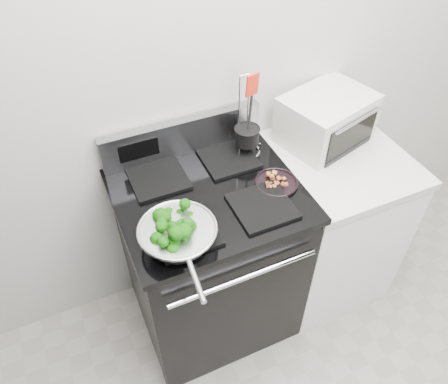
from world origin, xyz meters
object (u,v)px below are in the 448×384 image
utensil_holder (247,140)px  skillet (178,234)px  bacon_plate (277,181)px  gas_range (211,258)px  toaster_oven (326,119)px

utensil_holder → skillet: bearing=-154.7°
bacon_plate → utensil_holder: (-0.02, 0.25, 0.06)m
gas_range → bacon_plate: gas_range is taller
skillet → toaster_oven: toaster_oven is taller
bacon_plate → utensil_holder: size_ratio=0.46×
skillet → gas_range: bearing=49.3°
gas_range → utensil_holder: (0.27, 0.18, 0.53)m
gas_range → skillet: (-0.21, -0.21, 0.51)m
skillet → toaster_oven: bearing=26.4°
gas_range → toaster_oven: bearing=12.6°
gas_range → toaster_oven: (0.68, 0.15, 0.55)m
gas_range → skillet: size_ratio=2.35×
bacon_plate → gas_range: bearing=166.0°
skillet → utensil_holder: (0.48, 0.39, 0.02)m
skillet → bacon_plate: 0.52m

